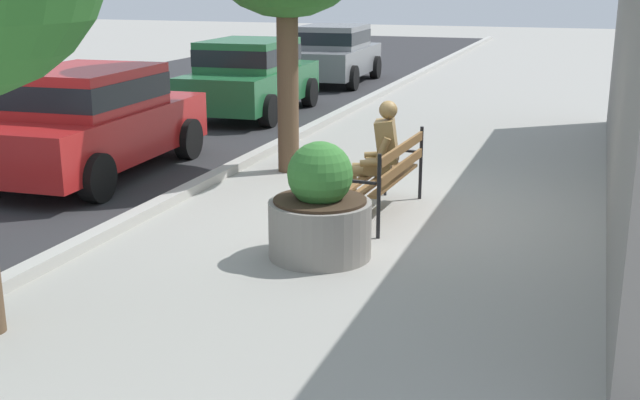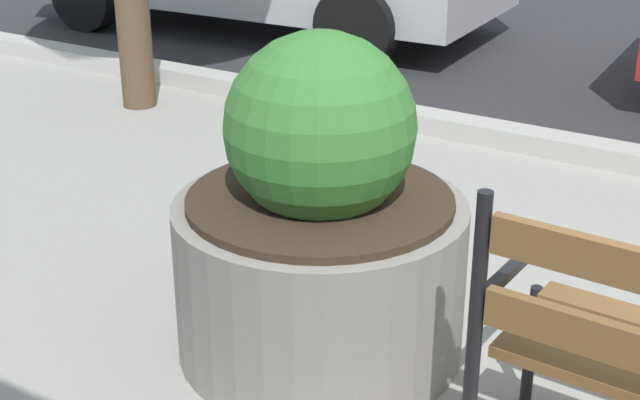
{
  "view_description": "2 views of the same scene",
  "coord_description": "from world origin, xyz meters",
  "px_view_note": "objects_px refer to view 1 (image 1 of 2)",
  "views": [
    {
      "loc": [
        -9.24,
        -2.1,
        2.76
      ],
      "look_at": [
        -1.91,
        0.44,
        0.6
      ],
      "focal_mm": 44.69,
      "sensor_mm": 36.0,
      "label": 1
    },
    {
      "loc": [
        -0.35,
        -2.1,
        1.9
      ],
      "look_at": [
        -1.91,
        0.44,
        0.6
      ],
      "focal_mm": 52.0,
      "sensor_mm": 36.0,
      "label": 2
    }
  ],
  "objects_px": {
    "concrete_planter": "(320,212)",
    "parked_car_red": "(90,118)",
    "bronze_statue_seated": "(375,158)",
    "parked_car_grey": "(334,52)",
    "parked_car_green": "(251,75)",
    "park_bench": "(389,172)"
  },
  "relations": [
    {
      "from": "bronze_statue_seated",
      "to": "parked_car_green",
      "type": "relative_size",
      "value": 0.33
    },
    {
      "from": "concrete_planter",
      "to": "parked_car_green",
      "type": "bearing_deg",
      "value": 28.41
    },
    {
      "from": "bronze_statue_seated",
      "to": "parked_car_red",
      "type": "bearing_deg",
      "value": 83.98
    },
    {
      "from": "concrete_planter",
      "to": "parked_car_red",
      "type": "bearing_deg",
      "value": 62.22
    },
    {
      "from": "concrete_planter",
      "to": "parked_car_grey",
      "type": "xyz_separation_m",
      "value": [
        13.42,
        4.27,
        0.36
      ]
    },
    {
      "from": "park_bench",
      "to": "parked_car_green",
      "type": "bearing_deg",
      "value": 36.16
    },
    {
      "from": "parked_car_red",
      "to": "parked_car_grey",
      "type": "bearing_deg",
      "value": 0.0
    },
    {
      "from": "bronze_statue_seated",
      "to": "parked_car_grey",
      "type": "distance_m",
      "value": 12.42
    },
    {
      "from": "park_bench",
      "to": "parked_car_grey",
      "type": "distance_m",
      "value": 12.63
    },
    {
      "from": "concrete_planter",
      "to": "parked_car_red",
      "type": "relative_size",
      "value": 0.29
    },
    {
      "from": "bronze_statue_seated",
      "to": "parked_car_grey",
      "type": "relative_size",
      "value": 0.33
    },
    {
      "from": "concrete_planter",
      "to": "parked_car_red",
      "type": "xyz_separation_m",
      "value": [
        2.25,
        4.27,
        0.36
      ]
    },
    {
      "from": "parked_car_red",
      "to": "parked_car_grey",
      "type": "relative_size",
      "value": 1.0
    },
    {
      "from": "parked_car_red",
      "to": "park_bench",
      "type": "bearing_deg",
      "value": -97.46
    },
    {
      "from": "concrete_planter",
      "to": "parked_car_grey",
      "type": "height_order",
      "value": "parked_car_grey"
    },
    {
      "from": "park_bench",
      "to": "parked_car_red",
      "type": "distance_m",
      "value": 4.61
    },
    {
      "from": "parked_car_red",
      "to": "parked_car_grey",
      "type": "distance_m",
      "value": 11.18
    },
    {
      "from": "parked_car_green",
      "to": "concrete_planter",
      "type": "bearing_deg",
      "value": -151.59
    },
    {
      "from": "bronze_statue_seated",
      "to": "parked_car_grey",
      "type": "bearing_deg",
      "value": 20.48
    },
    {
      "from": "parked_car_green",
      "to": "parked_car_grey",
      "type": "xyz_separation_m",
      "value": [
        5.54,
        0.0,
        0.0
      ]
    },
    {
      "from": "concrete_planter",
      "to": "parked_car_grey",
      "type": "bearing_deg",
      "value": 17.63
    },
    {
      "from": "parked_car_green",
      "to": "bronze_statue_seated",
      "type": "bearing_deg",
      "value": -144.53
    }
  ]
}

